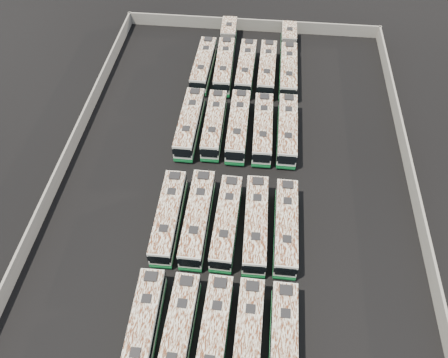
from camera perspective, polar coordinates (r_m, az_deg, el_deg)
ground at (r=55.88m, az=1.29°, el=-0.67°), size 140.00×140.00×0.00m
perimeter_wall at (r=55.04m, az=1.31°, el=0.06°), size 45.20×73.20×2.20m
bus_front_far_left at (r=45.07m, az=-10.52°, el=-18.86°), size 2.79×11.92×3.34m
bus_front_left at (r=44.45m, az=-6.01°, el=-19.63°), size 2.74×11.91×3.34m
bus_front_center at (r=44.16m, az=-1.39°, el=-19.99°), size 2.77×11.92×3.34m
bus_front_right at (r=44.12m, az=3.11°, el=-20.35°), size 2.64×11.81×3.32m
bus_front_far_right at (r=44.24m, az=7.78°, el=-20.80°), size 2.54×11.89×3.35m
bus_midfront_far_left at (r=51.11m, az=-7.23°, el=-4.89°), size 2.68×11.93×3.35m
bus_midfront_left at (r=50.63m, az=-3.45°, el=-5.07°), size 2.64×12.29×3.46m
bus_midfront_center at (r=50.31m, az=0.32°, el=-5.60°), size 2.76×11.85×3.32m
bus_midfront_right at (r=50.22m, az=4.16°, el=-5.84°), size 2.85×12.20×3.42m
bus_midfront_far_right at (r=50.42m, az=8.08°, el=-6.17°), size 2.52×11.89×3.35m
bus_midback_far_left at (r=61.33m, az=-4.49°, el=7.28°), size 2.67×12.23×3.44m
bus_midback_left at (r=61.09m, az=-1.29°, el=7.16°), size 2.58×11.81×3.32m
bus_midback_center at (r=60.79m, az=1.87°, el=6.98°), size 2.67×12.32×3.47m
bus_midback_right at (r=60.66m, az=5.08°, el=6.60°), size 2.75×12.02×3.37m
bus_midback_far_right at (r=60.85m, az=8.26°, el=6.39°), size 2.59×12.08×3.40m
bus_back_far_left at (r=71.87m, az=-2.67°, el=14.66°), size 2.80×12.00×3.37m
bus_back_left at (r=74.19m, az=0.25°, el=15.99°), size 3.00×18.82×3.40m
bus_back_center at (r=71.31m, az=2.89°, el=14.33°), size 2.72×11.99×3.37m
bus_back_right at (r=71.26m, az=5.64°, el=14.13°), size 2.67×12.06×3.39m
bus_back_far_right at (r=73.84m, az=8.41°, el=15.23°), size 2.53×18.56×3.37m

